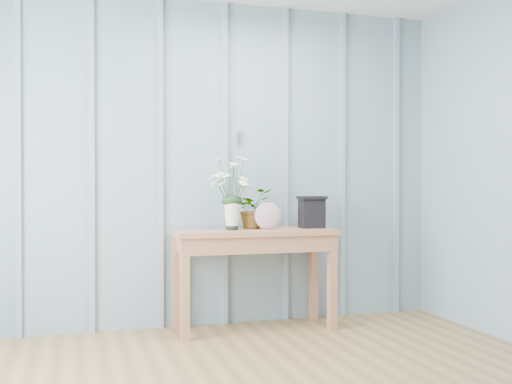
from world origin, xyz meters
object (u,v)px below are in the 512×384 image
object	(u,v)px
sideboard	(254,245)
daisy_vase	(232,183)
felt_disc_vessel	(268,216)
carved_box	(312,212)

from	to	relation	value
sideboard	daisy_vase	bearing A→B (deg)	-176.46
daisy_vase	felt_disc_vessel	distance (m)	0.37
sideboard	daisy_vase	size ratio (longest dim) A/B	2.14
sideboard	carved_box	size ratio (longest dim) A/B	4.89
felt_disc_vessel	carved_box	size ratio (longest dim) A/B	0.83
daisy_vase	carved_box	size ratio (longest dim) A/B	2.28
carved_box	felt_disc_vessel	bearing A→B (deg)	-174.13
daisy_vase	carved_box	bearing A→B (deg)	1.46
daisy_vase	felt_disc_vessel	xyz separation A→B (m)	(0.27, -0.02, -0.25)
felt_disc_vessel	daisy_vase	bearing A→B (deg)	179.38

